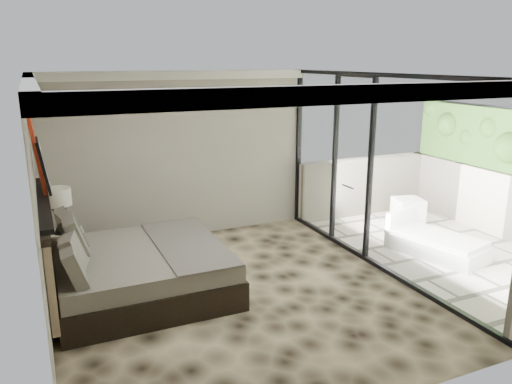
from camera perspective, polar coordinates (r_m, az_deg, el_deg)
name	(u,v)px	position (r m, az deg, el deg)	size (l,w,h in m)	color
floor	(236,295)	(6.65, -2.25, -11.65)	(5.00, 5.00, 0.00)	black
ceiling	(234,76)	(5.95, -2.53, 13.13)	(4.50, 5.00, 0.02)	silver
back_wall	(180,157)	(8.46, -8.66, 4.03)	(4.50, 0.02, 2.80)	gray
left_wall	(39,213)	(5.75, -23.60, -2.25)	(0.02, 5.00, 2.80)	gray
glass_wall	(383,175)	(7.27, 14.33, 1.93)	(0.08, 5.00, 2.80)	white
terrace_slab	(453,255)	(8.67, 21.59, -6.68)	(3.00, 5.00, 0.12)	#BFB4A3
picture_ledge	(43,201)	(5.82, -23.13, -0.98)	(0.12, 2.20, 0.05)	black
bed	(133,269)	(6.70, -13.85, -8.51)	(2.22, 2.15, 1.23)	black
nightstand	(66,249)	(7.90, -20.89, -6.15)	(0.54, 0.54, 0.54)	black
table_lamp	(59,205)	(7.71, -21.63, -1.35)	(0.37, 0.37, 0.68)	black
abstract_canvas	(36,149)	(6.30, -23.86, 4.52)	(0.04, 0.90, 0.90)	#A90F0E
framed_print	(43,166)	(6.07, -23.16, 2.79)	(0.03, 0.50, 0.60)	black
ottoman	(408,211)	(9.69, 16.97, -2.13)	(0.49, 0.49, 0.49)	white
lounger	(434,243)	(8.37, 19.69, -5.52)	(1.08, 1.61, 0.57)	silver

